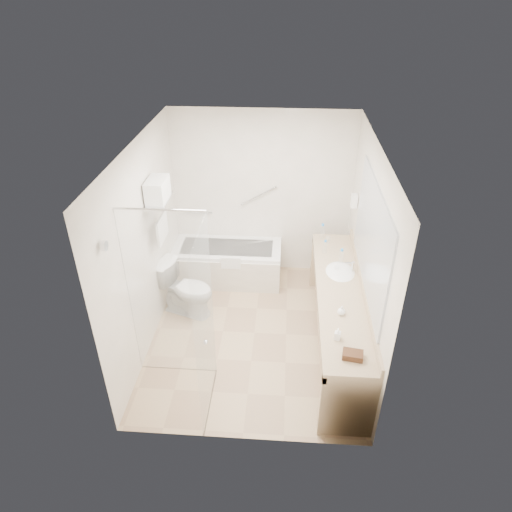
# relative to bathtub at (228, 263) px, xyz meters

# --- Properties ---
(floor) EXTENTS (3.20, 3.20, 0.00)m
(floor) POSITION_rel_bathtub_xyz_m (0.50, -1.24, -0.28)
(floor) COLOR tan
(floor) RESTS_ON ground
(ceiling) EXTENTS (2.60, 3.20, 0.10)m
(ceiling) POSITION_rel_bathtub_xyz_m (0.50, -1.24, 2.22)
(ceiling) COLOR white
(ceiling) RESTS_ON wall_back
(wall_back) EXTENTS (2.60, 0.10, 2.50)m
(wall_back) POSITION_rel_bathtub_xyz_m (0.50, 0.36, 0.97)
(wall_back) COLOR silver
(wall_back) RESTS_ON ground
(wall_front) EXTENTS (2.60, 0.10, 2.50)m
(wall_front) POSITION_rel_bathtub_xyz_m (0.50, -2.84, 0.97)
(wall_front) COLOR silver
(wall_front) RESTS_ON ground
(wall_left) EXTENTS (0.10, 3.20, 2.50)m
(wall_left) POSITION_rel_bathtub_xyz_m (-0.80, -1.24, 0.97)
(wall_left) COLOR silver
(wall_left) RESTS_ON ground
(wall_right) EXTENTS (0.10, 3.20, 2.50)m
(wall_right) POSITION_rel_bathtub_xyz_m (1.80, -1.24, 0.97)
(wall_right) COLOR silver
(wall_right) RESTS_ON ground
(bathtub) EXTENTS (1.60, 0.73, 0.59)m
(bathtub) POSITION_rel_bathtub_xyz_m (0.00, 0.00, 0.00)
(bathtub) COLOR white
(bathtub) RESTS_ON floor
(grab_bar_short) EXTENTS (0.40, 0.03, 0.03)m
(grab_bar_short) POSITION_rel_bathtub_xyz_m (-0.45, 0.32, 0.67)
(grab_bar_short) COLOR silver
(grab_bar_short) RESTS_ON wall_back
(grab_bar_long) EXTENTS (0.53, 0.03, 0.33)m
(grab_bar_long) POSITION_rel_bathtub_xyz_m (0.45, 0.32, 0.97)
(grab_bar_long) COLOR silver
(grab_bar_long) RESTS_ON wall_back
(shower_enclosure) EXTENTS (0.96, 0.91, 2.11)m
(shower_enclosure) POSITION_rel_bathtub_xyz_m (-0.13, -2.16, 0.79)
(shower_enclosure) COLOR silver
(shower_enclosure) RESTS_ON floor
(towel_shelf) EXTENTS (0.24, 0.55, 0.81)m
(towel_shelf) POSITION_rel_bathtub_xyz_m (-0.67, -0.89, 1.48)
(towel_shelf) COLOR silver
(towel_shelf) RESTS_ON wall_left
(vanity_counter) EXTENTS (0.55, 2.70, 0.95)m
(vanity_counter) POSITION_rel_bathtub_xyz_m (1.52, -1.39, 0.36)
(vanity_counter) COLOR tan
(vanity_counter) RESTS_ON floor
(sink) EXTENTS (0.40, 0.52, 0.14)m
(sink) POSITION_rel_bathtub_xyz_m (1.55, -0.99, 0.54)
(sink) COLOR white
(sink) RESTS_ON vanity_counter
(faucet) EXTENTS (0.03, 0.03, 0.14)m
(faucet) POSITION_rel_bathtub_xyz_m (1.70, -0.99, 0.65)
(faucet) COLOR silver
(faucet) RESTS_ON vanity_counter
(mirror) EXTENTS (0.02, 2.00, 1.20)m
(mirror) POSITION_rel_bathtub_xyz_m (1.79, -1.39, 1.27)
(mirror) COLOR #ADB3BA
(mirror) RESTS_ON wall_right
(hairdryer_unit) EXTENTS (0.08, 0.10, 0.18)m
(hairdryer_unit) POSITION_rel_bathtub_xyz_m (1.75, -0.19, 1.17)
(hairdryer_unit) COLOR white
(hairdryer_unit) RESTS_ON wall_right
(toilet) EXTENTS (0.86, 0.65, 0.75)m
(toilet) POSITION_rel_bathtub_xyz_m (-0.45, -0.85, 0.10)
(toilet) COLOR white
(toilet) RESTS_ON floor
(amenity_basket) EXTENTS (0.21, 0.16, 0.07)m
(amenity_basket) POSITION_rel_bathtub_xyz_m (1.54, -2.49, 0.61)
(amenity_basket) COLOR #492B1A
(amenity_basket) RESTS_ON vanity_counter
(soap_bottle_a) EXTENTS (0.09, 0.15, 0.06)m
(soap_bottle_a) POSITION_rel_bathtub_xyz_m (1.42, -2.24, 0.61)
(soap_bottle_a) COLOR white
(soap_bottle_a) RESTS_ON vanity_counter
(soap_bottle_b) EXTENTS (0.11, 0.13, 0.09)m
(soap_bottle_b) POSITION_rel_bathtub_xyz_m (1.49, -1.84, 0.62)
(soap_bottle_b) COLOR white
(soap_bottle_b) RESTS_ON vanity_counter
(water_bottle_left) EXTENTS (0.07, 0.07, 0.21)m
(water_bottle_left) POSITION_rel_bathtub_xyz_m (1.58, -0.80, 0.67)
(water_bottle_left) COLOR silver
(water_bottle_left) RESTS_ON vanity_counter
(water_bottle_mid) EXTENTS (0.06, 0.06, 0.19)m
(water_bottle_mid) POSITION_rel_bathtub_xyz_m (1.39, -0.54, 0.66)
(water_bottle_mid) COLOR silver
(water_bottle_mid) RESTS_ON vanity_counter
(water_bottle_right) EXTENTS (0.07, 0.07, 0.22)m
(water_bottle_right) POSITION_rel_bathtub_xyz_m (1.37, -0.15, 0.68)
(water_bottle_right) COLOR silver
(water_bottle_right) RESTS_ON vanity_counter
(drinking_glass_near) EXTENTS (0.09, 0.09, 0.09)m
(drinking_glass_near) POSITION_rel_bathtub_xyz_m (1.44, -0.27, 0.62)
(drinking_glass_near) COLOR silver
(drinking_glass_near) RESTS_ON vanity_counter
(drinking_glass_far) EXTENTS (0.07, 0.07, 0.08)m
(drinking_glass_far) POSITION_rel_bathtub_xyz_m (1.51, -0.98, 0.62)
(drinking_glass_far) COLOR silver
(drinking_glass_far) RESTS_ON vanity_counter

